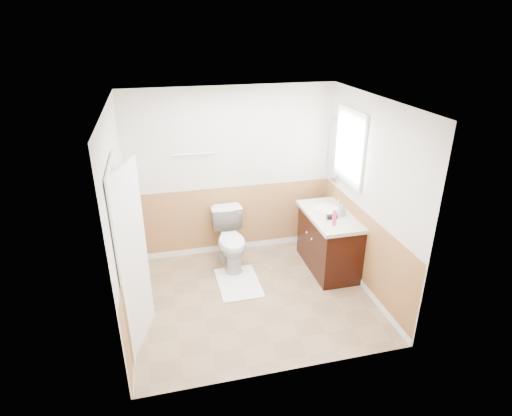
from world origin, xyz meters
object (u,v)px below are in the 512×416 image
object	(u,v)px
toilet	(231,240)
soap_dispenser	(342,210)
lotion_bottle	(334,218)
vanity_cabinet	(329,243)
bath_mat	(239,283)

from	to	relation	value
toilet	soap_dispenser	xyz separation A→B (m)	(1.46, -0.47, 0.53)
lotion_bottle	vanity_cabinet	bearing A→B (deg)	72.99
bath_mat	vanity_cabinet	xyz separation A→B (m)	(1.34, 0.11, 0.39)
toilet	soap_dispenser	bearing A→B (deg)	-18.25
vanity_cabinet	bath_mat	bearing A→B (deg)	-175.26
vanity_cabinet	lotion_bottle	distance (m)	0.66
soap_dispenser	toilet	bearing A→B (deg)	161.96
bath_mat	vanity_cabinet	distance (m)	1.40
lotion_bottle	soap_dispenser	distance (m)	0.33
lotion_bottle	bath_mat	bearing A→B (deg)	170.08
toilet	soap_dispenser	size ratio (longest dim) A/B	4.68
toilet	soap_dispenser	distance (m)	1.62
bath_mat	soap_dispenser	size ratio (longest dim) A/B	4.59
vanity_cabinet	soap_dispenser	distance (m)	0.56
bath_mat	lotion_bottle	xyz separation A→B (m)	(1.24, -0.22, 0.95)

